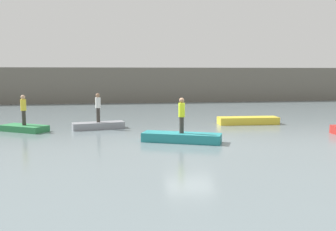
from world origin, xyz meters
TOP-DOWN VIEW (x-y plane):
  - ground_plane at (0.00, 0.00)m, footprint 120.00×120.00m
  - embankment_wall at (0.00, 23.73)m, footprint 80.00×1.20m
  - rowboat_green at (-9.04, 4.09)m, footprint 2.97×2.48m
  - rowboat_grey at (-4.78, 4.35)m, footprint 3.22×1.53m
  - rowboat_teal at (-0.57, -0.60)m, footprint 4.00×2.48m
  - rowboat_yellow at (5.01, 4.94)m, footprint 4.03×1.26m
  - person_yellow_shirt at (-9.04, 4.09)m, footprint 0.32×0.32m
  - person_white_shirt at (-4.78, 4.35)m, footprint 0.32×0.32m
  - person_hiviz_shirt at (-0.57, -0.60)m, footprint 0.32×0.32m

SIDE VIEW (x-z plane):
  - ground_plane at x=0.00m, z-range 0.00..0.00m
  - rowboat_green at x=-9.04m, z-range 0.00..0.36m
  - rowboat_grey at x=-4.78m, z-range 0.00..0.41m
  - rowboat_teal at x=-0.57m, z-range 0.00..0.45m
  - rowboat_yellow at x=5.01m, z-range 0.00..0.48m
  - person_yellow_shirt at x=-9.04m, z-range 0.47..2.24m
  - person_white_shirt at x=-4.78m, z-range 0.52..2.28m
  - person_hiviz_shirt at x=-0.57m, z-range 0.56..2.31m
  - embankment_wall at x=0.00m, z-range 0.00..3.96m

